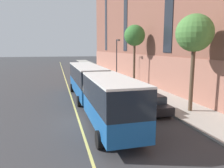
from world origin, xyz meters
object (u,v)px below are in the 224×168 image
parked_car_black_4 (110,80)px  parked_car_darkgray_6 (101,75)px  street_tree_far_uptown (135,36)px  city_bus (93,85)px  parked_car_champagne_1 (95,71)px  parked_car_black_0 (152,103)px  street_lamp (117,56)px  parked_car_darkgray_2 (123,87)px  street_tree_mid_block (195,34)px

parked_car_black_4 → parked_car_darkgray_6: (-0.05, 6.15, -0.00)m
street_tree_far_uptown → city_bus: bearing=-126.4°
city_bus → parked_car_champagne_1: (4.42, 25.00, -1.29)m
parked_car_black_0 → street_lamp: size_ratio=0.72×
parked_car_black_4 → street_tree_far_uptown: 7.19m
parked_car_black_4 → street_lamp: (1.81, 2.77, 3.45)m
parked_car_black_0 → parked_car_black_4: 14.34m
city_bus → parked_car_black_4: bearing=69.2°
parked_car_darkgray_2 → street_tree_far_uptown: 8.60m
parked_car_champagne_1 → parked_car_darkgray_6: size_ratio=1.03×
street_tree_mid_block → street_lamp: (-1.43, 17.94, -2.30)m
city_bus → parked_car_black_0: size_ratio=4.15×
parked_car_black_4 → parked_car_darkgray_6: 6.15m
street_tree_far_uptown → parked_car_black_4: bearing=158.2°
city_bus → parked_car_champagne_1: bearing=80.0°
parked_car_black_4 → street_tree_mid_block: size_ratio=0.54×
parked_car_black_4 → parked_car_champagne_1: bearing=90.1°
parked_car_black_0 → street_lamp: (1.75, 17.11, 3.44)m
parked_car_champagne_1 → city_bus: bearing=-100.0°
parked_car_darkgray_2 → parked_car_darkgray_6: bearing=90.5°
parked_car_black_0 → street_lamp: bearing=84.1°
parked_car_darkgray_6 → street_tree_mid_block: street_tree_mid_block is taller
parked_car_black_0 → parked_car_darkgray_2: size_ratio=0.99×
city_bus → parked_car_black_4: (4.46, 11.72, -1.29)m
city_bus → parked_car_darkgray_2: city_bus is taller
city_bus → parked_car_black_0: bearing=-30.1°
parked_car_black_0 → parked_car_darkgray_2: (-0.01, 8.12, -0.00)m
parked_car_darkgray_2 → street_tree_mid_block: size_ratio=0.60×
street_tree_mid_block → parked_car_black_4: bearing=102.0°
street_tree_mid_block → city_bus: bearing=155.9°
parked_car_black_0 → parked_car_darkgray_6: bearing=90.3°
city_bus → parked_car_champagne_1: 25.42m
city_bus → street_tree_mid_block: bearing=-24.1°
street_tree_mid_block → street_tree_far_uptown: (-0.00, 13.87, 0.55)m
parked_car_black_0 → parked_car_black_4: same height
parked_car_black_0 → street_tree_mid_block: street_tree_mid_block is taller
parked_car_black_0 → parked_car_darkgray_6: (-0.11, 20.49, -0.00)m
parked_car_darkgray_6 → parked_car_champagne_1: bearing=89.9°
street_tree_far_uptown → parked_car_black_0: bearing=-103.7°
parked_car_champagne_1 → parked_car_darkgray_6: bearing=-90.1°
city_bus → parked_car_darkgray_2: bearing=50.7°
city_bus → parked_car_darkgray_2: size_ratio=4.10×
city_bus → street_tree_mid_block: size_ratio=2.48×
parked_car_black_0 → parked_car_darkgray_2: bearing=90.0°
parked_car_darkgray_6 → street_lamp: bearing=-61.2°
parked_car_champagne_1 → parked_car_black_4: size_ratio=1.06×
parked_car_darkgray_6 → city_bus: bearing=-103.9°
street_tree_mid_block → street_tree_far_uptown: size_ratio=0.94×
parked_car_champagne_1 → parked_car_black_4: same height
parked_car_darkgray_6 → street_lamp: 5.17m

